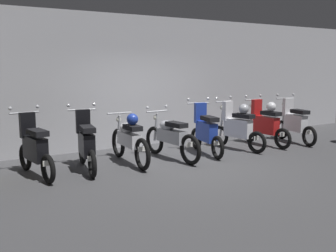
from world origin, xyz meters
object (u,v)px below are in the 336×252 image
at_px(motorbike_slot_5, 206,132).
at_px(motorbike_slot_8, 294,123).
at_px(motorbike_slot_2, 86,144).
at_px(motorbike_slot_3, 129,139).
at_px(motorbike_slot_1, 34,149).
at_px(motorbike_slot_4, 171,137).
at_px(motorbike_slot_7, 265,124).
at_px(motorbike_slot_6, 237,127).

relative_size(motorbike_slot_5, motorbike_slot_8, 1.00).
height_order(motorbike_slot_2, motorbike_slot_5, same).
bearing_deg(motorbike_slot_3, motorbike_slot_8, -1.92).
bearing_deg(motorbike_slot_1, motorbike_slot_5, -1.10).
relative_size(motorbike_slot_2, motorbike_slot_3, 0.86).
height_order(motorbike_slot_4, motorbike_slot_7, motorbike_slot_7).
relative_size(motorbike_slot_4, motorbike_slot_8, 1.17).
relative_size(motorbike_slot_6, motorbike_slot_8, 1.00).
xyz_separation_m(motorbike_slot_2, motorbike_slot_6, (3.84, -0.03, 0.04)).
distance_m(motorbike_slot_4, motorbike_slot_7, 2.89).
bearing_deg(motorbike_slot_7, motorbike_slot_1, 179.49).
distance_m(motorbike_slot_1, motorbike_slot_7, 5.78).
height_order(motorbike_slot_1, motorbike_slot_3, motorbike_slot_1).
height_order(motorbike_slot_1, motorbike_slot_8, same).
xyz_separation_m(motorbike_slot_1, motorbike_slot_7, (5.78, -0.05, 0.04)).
xyz_separation_m(motorbike_slot_3, motorbike_slot_6, (2.88, -0.08, 0.04)).
distance_m(motorbike_slot_5, motorbike_slot_8, 2.89).
relative_size(motorbike_slot_1, motorbike_slot_6, 1.00).
height_order(motorbike_slot_6, motorbike_slot_7, same).
relative_size(motorbike_slot_5, motorbike_slot_7, 0.99).
relative_size(motorbike_slot_3, motorbike_slot_4, 1.00).
bearing_deg(motorbike_slot_1, motorbike_slot_2, -3.21).
distance_m(motorbike_slot_6, motorbike_slot_8, 1.94).
bearing_deg(motorbike_slot_8, motorbike_slot_5, 178.26).
relative_size(motorbike_slot_1, motorbike_slot_2, 1.00).
bearing_deg(motorbike_slot_6, motorbike_slot_3, 178.33).
relative_size(motorbike_slot_4, motorbike_slot_6, 1.17).
height_order(motorbike_slot_6, motorbike_slot_8, same).
height_order(motorbike_slot_1, motorbike_slot_4, motorbike_slot_1).
xyz_separation_m(motorbike_slot_3, motorbike_slot_7, (3.85, -0.05, 0.04)).
bearing_deg(motorbike_slot_3, motorbike_slot_1, 180.00).
distance_m(motorbike_slot_2, motorbike_slot_7, 4.80).
relative_size(motorbike_slot_3, motorbike_slot_6, 1.17).
height_order(motorbike_slot_1, motorbike_slot_2, same).
height_order(motorbike_slot_3, motorbike_slot_7, motorbike_slot_7).
xyz_separation_m(motorbike_slot_1, motorbike_slot_8, (6.75, -0.16, 0.00)).
xyz_separation_m(motorbike_slot_7, motorbike_slot_8, (0.97, -0.11, -0.04)).
distance_m(motorbike_slot_7, motorbike_slot_8, 0.98).
bearing_deg(motorbike_slot_5, motorbike_slot_6, -0.59).
bearing_deg(motorbike_slot_8, motorbike_slot_7, 173.52).
distance_m(motorbike_slot_3, motorbike_slot_8, 4.82).
bearing_deg(motorbike_slot_4, motorbike_slot_7, 0.98).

